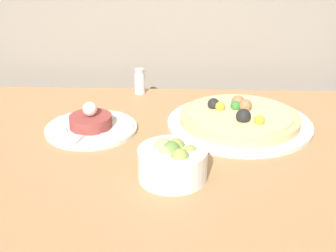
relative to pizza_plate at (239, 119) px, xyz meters
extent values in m
cube|color=#AD7F51|center=(-0.22, -0.16, -0.03)|extent=(1.09, 0.83, 0.03)
cylinder|color=#AD7F51|center=(-0.70, 0.20, -0.42)|extent=(0.06, 0.06, 0.74)
cylinder|color=#AD7F51|center=(0.27, 0.20, -0.42)|extent=(0.06, 0.06, 0.74)
cylinder|color=silver|center=(0.00, 0.00, -0.01)|extent=(0.35, 0.35, 0.01)
cylinder|color=#E5C17F|center=(0.00, 0.00, 0.00)|extent=(0.29, 0.29, 0.02)
cylinder|color=beige|center=(0.00, 0.00, 0.01)|extent=(0.25, 0.25, 0.01)
sphere|color=black|center=(0.00, -0.05, 0.03)|extent=(0.03, 0.03, 0.03)
sphere|color=#387F33|center=(-0.01, 0.02, 0.02)|extent=(0.03, 0.03, 0.03)
sphere|color=gold|center=(-0.05, 0.02, 0.02)|extent=(0.02, 0.02, 0.02)
sphere|color=gold|center=(0.04, -0.06, 0.02)|extent=(0.02, 0.02, 0.02)
sphere|color=black|center=(-0.06, 0.03, 0.03)|extent=(0.03, 0.03, 0.03)
sphere|color=#997047|center=(0.00, 0.04, 0.03)|extent=(0.03, 0.03, 0.03)
sphere|color=#997047|center=(0.01, 0.02, 0.03)|extent=(0.03, 0.03, 0.03)
cylinder|color=silver|center=(-0.35, -0.04, -0.01)|extent=(0.22, 0.22, 0.01)
cylinder|color=#933D38|center=(-0.35, -0.04, 0.01)|extent=(0.10, 0.10, 0.03)
sphere|color=silver|center=(-0.35, -0.04, 0.04)|extent=(0.03, 0.03, 0.03)
cube|color=white|center=(-0.27, -0.04, 0.00)|extent=(0.04, 0.02, 0.01)
cube|color=white|center=(-0.30, 0.02, 0.00)|extent=(0.04, 0.04, 0.01)
cube|color=white|center=(-0.37, 0.03, 0.00)|extent=(0.02, 0.04, 0.01)
cube|color=white|center=(-0.42, -0.01, 0.00)|extent=(0.04, 0.03, 0.01)
cube|color=white|center=(-0.42, -0.08, 0.00)|extent=(0.04, 0.03, 0.01)
cube|color=white|center=(-0.37, -0.12, 0.00)|extent=(0.02, 0.04, 0.01)
cube|color=white|center=(-0.30, -0.11, 0.00)|extent=(0.04, 0.04, 0.01)
cylinder|color=white|center=(-0.15, -0.25, 0.01)|extent=(0.13, 0.13, 0.06)
sphere|color=#8EA34C|center=(-0.14, -0.28, 0.04)|extent=(0.04, 0.04, 0.04)
sphere|color=#8EA34C|center=(-0.15, -0.24, 0.04)|extent=(0.04, 0.04, 0.04)
sphere|color=#668E42|center=(-0.16, -0.25, 0.04)|extent=(0.04, 0.04, 0.04)
sphere|color=#B7BC70|center=(-0.17, -0.24, 0.04)|extent=(0.04, 0.04, 0.04)
sphere|color=#B7BC70|center=(-0.17, -0.26, 0.04)|extent=(0.03, 0.03, 0.03)
sphere|color=#8EA34C|center=(-0.12, -0.25, 0.04)|extent=(0.03, 0.03, 0.03)
cylinder|color=silver|center=(-0.26, 0.22, 0.01)|extent=(0.03, 0.03, 0.06)
cylinder|color=#B2B2B7|center=(-0.26, 0.22, 0.05)|extent=(0.03, 0.03, 0.01)
camera|label=1|loc=(-0.13, -1.04, 0.44)|focal=50.00mm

